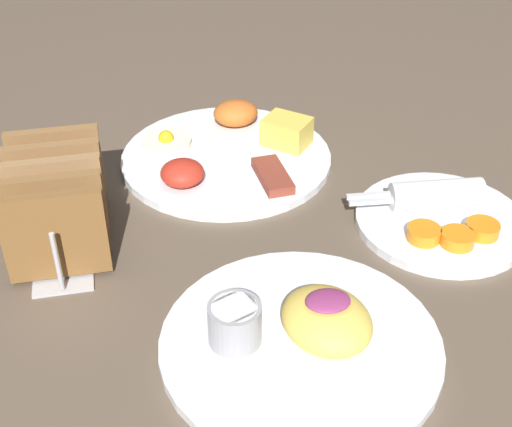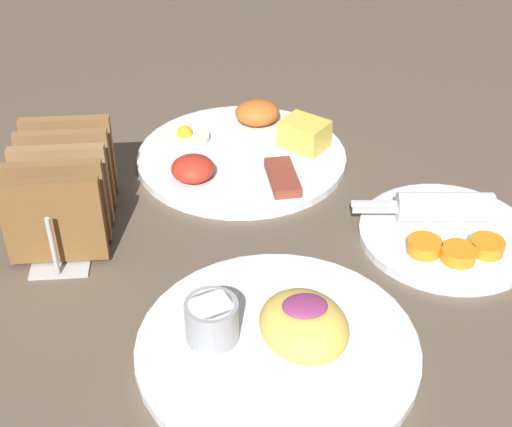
# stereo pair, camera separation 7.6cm
# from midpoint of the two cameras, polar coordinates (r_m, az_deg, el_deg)

# --- Properties ---
(ground_plane) EXTENTS (3.00, 3.00, 0.00)m
(ground_plane) POSITION_cam_midpoint_polar(r_m,az_deg,el_deg) (0.77, 4.56, -2.41)
(ground_plane) COLOR brown
(plate_breakfast) EXTENTS (0.27, 0.27, 0.05)m
(plate_breakfast) POSITION_cam_midpoint_polar(r_m,az_deg,el_deg) (0.91, 1.44, 4.96)
(plate_breakfast) COLOR white
(plate_breakfast) RESTS_ON ground_plane
(plate_condiments) EXTENTS (0.20, 0.19, 0.04)m
(plate_condiments) POSITION_cam_midpoint_polar(r_m,az_deg,el_deg) (0.81, 17.66, -1.40)
(plate_condiments) COLOR white
(plate_condiments) RESTS_ON ground_plane
(plate_foreground) EXTENTS (0.26, 0.26, 0.06)m
(plate_foreground) POSITION_cam_midpoint_polar(r_m,az_deg,el_deg) (0.64, 5.21, -10.05)
(plate_foreground) COLOR white
(plate_foreground) RESTS_ON ground_plane
(toast_rack) EXTENTS (0.10, 0.18, 0.10)m
(toast_rack) POSITION_cam_midpoint_polar(r_m,az_deg,el_deg) (0.78, -12.55, 1.74)
(toast_rack) COLOR #B7B7BC
(toast_rack) RESTS_ON ground_plane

